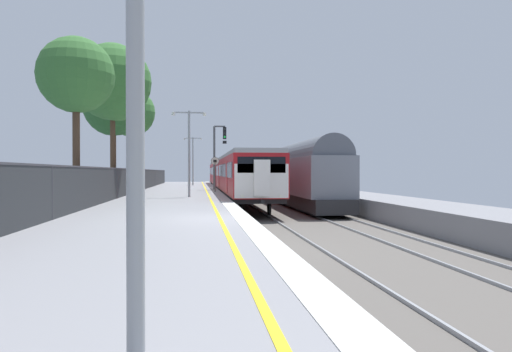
# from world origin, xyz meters

# --- Properties ---
(ground) EXTENTS (17.40, 110.00, 1.21)m
(ground) POSITION_xyz_m (2.64, 0.00, -0.61)
(ground) COLOR gray
(commuter_train_at_platform) EXTENTS (2.83, 42.67, 3.81)m
(commuter_train_at_platform) POSITION_xyz_m (2.10, 28.97, 1.27)
(commuter_train_at_platform) COLOR maroon
(commuter_train_at_platform) RESTS_ON ground
(freight_train_adjacent_track) EXTENTS (2.60, 45.87, 4.46)m
(freight_train_adjacent_track) POSITION_xyz_m (6.10, 31.24, 1.43)
(freight_train_adjacent_track) COLOR #232326
(freight_train_adjacent_track) RESTS_ON ground
(signal_gantry) EXTENTS (1.10, 0.24, 5.28)m
(signal_gantry) POSITION_xyz_m (0.61, 23.69, 3.29)
(signal_gantry) COLOR #47474C
(signal_gantry) RESTS_ON ground
(speed_limit_sign) EXTENTS (0.59, 0.08, 2.57)m
(speed_limit_sign) POSITION_xyz_m (0.25, 19.57, 1.64)
(speed_limit_sign) COLOR #59595B
(speed_limit_sign) RESTS_ON ground
(platform_lamp_mid) EXTENTS (2.00, 0.20, 5.05)m
(platform_lamp_mid) POSITION_xyz_m (-1.52, 12.78, 3.02)
(platform_lamp_mid) COLOR #93999E
(platform_lamp_mid) RESTS_ON ground
(platform_lamp_far) EXTENTS (2.00, 0.20, 5.27)m
(platform_lamp_far) POSITION_xyz_m (-1.52, 36.75, 3.13)
(platform_lamp_far) COLOR #93999E
(platform_lamp_far) RESTS_ON ground
(platform_back_fence) EXTENTS (0.07, 99.00, 1.69)m
(platform_back_fence) POSITION_xyz_m (-5.45, 0.00, 0.89)
(platform_back_fence) COLOR #282B2D
(platform_back_fence) RESTS_ON ground
(background_tree_left) EXTENTS (3.30, 3.30, 7.35)m
(background_tree_left) POSITION_xyz_m (-6.22, 6.34, 5.59)
(background_tree_left) COLOR #473323
(background_tree_left) RESTS_ON ground
(background_tree_centre) EXTENTS (4.07, 4.07, 8.53)m
(background_tree_centre) POSITION_xyz_m (-6.57, 25.54, 6.39)
(background_tree_centre) COLOR #473323
(background_tree_centre) RESTS_ON ground
(background_tree_right) EXTENTS (4.48, 4.48, 8.96)m
(background_tree_right) POSITION_xyz_m (-5.87, 13.19, 6.53)
(background_tree_right) COLOR #473323
(background_tree_right) RESTS_ON ground
(background_tree_back) EXTENTS (4.28, 4.28, 8.35)m
(background_tree_back) POSITION_xyz_m (-7.04, 19.83, 6.08)
(background_tree_back) COLOR #473323
(background_tree_back) RESTS_ON ground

